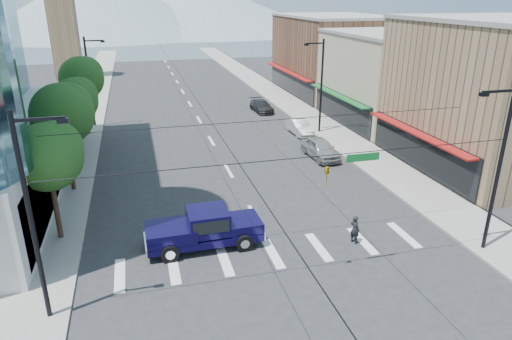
# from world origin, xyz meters

# --- Properties ---
(ground) EXTENTS (160.00, 160.00, 0.00)m
(ground) POSITION_xyz_m (0.00, 0.00, 0.00)
(ground) COLOR #28282B
(ground) RESTS_ON ground
(sidewalk_left) EXTENTS (4.00, 120.00, 0.15)m
(sidewalk_left) POSITION_xyz_m (-12.00, 40.00, 0.07)
(sidewalk_left) COLOR gray
(sidewalk_left) RESTS_ON ground
(sidewalk_right) EXTENTS (4.00, 120.00, 0.15)m
(sidewalk_right) POSITION_xyz_m (12.00, 40.00, 0.07)
(sidewalk_right) COLOR gray
(sidewalk_right) RESTS_ON ground
(shop_near) EXTENTS (12.00, 14.00, 11.00)m
(shop_near) POSITION_xyz_m (20.00, 10.00, 5.50)
(shop_near) COLOR #8C6B4C
(shop_near) RESTS_ON ground
(shop_mid) EXTENTS (12.00, 14.00, 9.00)m
(shop_mid) POSITION_xyz_m (20.00, 24.00, 4.50)
(shop_mid) COLOR tan
(shop_mid) RESTS_ON ground
(shop_far) EXTENTS (12.00, 18.00, 10.00)m
(shop_far) POSITION_xyz_m (20.00, 40.00, 5.00)
(shop_far) COLOR brown
(shop_far) RESTS_ON ground
(clock_tower) EXTENTS (4.80, 4.80, 20.40)m
(clock_tower) POSITION_xyz_m (-16.50, 62.00, 10.64)
(clock_tower) COLOR #8C6B4C
(clock_tower) RESTS_ON ground
(mountain_left) EXTENTS (80.00, 80.00, 22.00)m
(mountain_left) POSITION_xyz_m (-15.00, 150.00, 11.00)
(mountain_left) COLOR gray
(mountain_left) RESTS_ON ground
(mountain_right) EXTENTS (90.00, 90.00, 18.00)m
(mountain_right) POSITION_xyz_m (20.00, 160.00, 9.00)
(mountain_right) COLOR gray
(mountain_right) RESTS_ON ground
(tree_near) EXTENTS (3.65, 3.64, 6.71)m
(tree_near) POSITION_xyz_m (-11.07, 6.10, 4.99)
(tree_near) COLOR black
(tree_near) RESTS_ON ground
(tree_midnear) EXTENTS (4.09, 4.09, 7.52)m
(tree_midnear) POSITION_xyz_m (-11.07, 13.10, 5.59)
(tree_midnear) COLOR black
(tree_midnear) RESTS_ON ground
(tree_midfar) EXTENTS (3.65, 3.64, 6.71)m
(tree_midfar) POSITION_xyz_m (-11.07, 20.10, 4.99)
(tree_midfar) COLOR black
(tree_midfar) RESTS_ON ground
(tree_far) EXTENTS (4.09, 4.09, 7.52)m
(tree_far) POSITION_xyz_m (-11.07, 27.10, 5.59)
(tree_far) COLOR black
(tree_far) RESTS_ON ground
(signal_rig) EXTENTS (21.80, 0.20, 9.00)m
(signal_rig) POSITION_xyz_m (0.19, -1.00, 4.64)
(signal_rig) COLOR black
(signal_rig) RESTS_ON ground
(lamp_pole_nw) EXTENTS (2.00, 0.25, 9.00)m
(lamp_pole_nw) POSITION_xyz_m (-10.67, 30.00, 4.94)
(lamp_pole_nw) COLOR black
(lamp_pole_nw) RESTS_ON ground
(lamp_pole_ne) EXTENTS (2.00, 0.25, 9.00)m
(lamp_pole_ne) POSITION_xyz_m (10.67, 22.00, 4.94)
(lamp_pole_ne) COLOR black
(lamp_pole_ne) RESTS_ON ground
(pickup_truck) EXTENTS (6.33, 2.57, 2.13)m
(pickup_truck) POSITION_xyz_m (-3.58, 3.21, 1.11)
(pickup_truck) COLOR black
(pickup_truck) RESTS_ON ground
(pedestrian) EXTENTS (0.59, 0.69, 1.61)m
(pedestrian) POSITION_xyz_m (4.47, 1.49, 0.81)
(pedestrian) COLOR black
(pedestrian) RESTS_ON ground
(parked_car_near) EXTENTS (2.18, 4.89, 1.63)m
(parked_car_near) POSITION_xyz_m (8.04, 15.04, 0.82)
(parked_car_near) COLOR #9F9FA3
(parked_car_near) RESTS_ON ground
(parked_car_mid) EXTENTS (1.70, 4.33, 1.40)m
(parked_car_mid) POSITION_xyz_m (8.72, 22.09, 0.70)
(parked_car_mid) COLOR silver
(parked_car_mid) RESTS_ON ground
(parked_car_far) EXTENTS (2.13, 4.68, 1.33)m
(parked_car_far) POSITION_xyz_m (7.60, 31.81, 0.66)
(parked_car_far) COLOR #28282A
(parked_car_far) RESTS_ON ground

